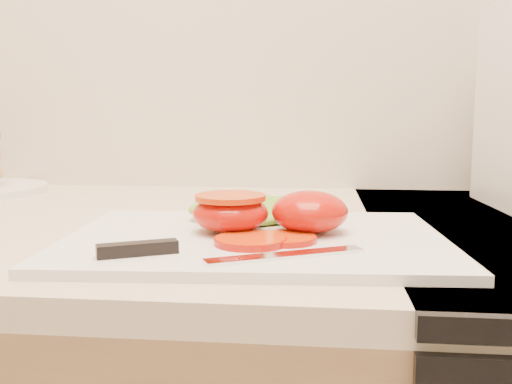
# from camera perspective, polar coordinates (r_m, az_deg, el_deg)

# --- Properties ---
(cutting_board) EXTENTS (0.41, 0.31, 0.01)m
(cutting_board) POSITION_cam_1_polar(r_m,az_deg,el_deg) (0.61, -0.10, -4.78)
(cutting_board) COLOR silver
(cutting_board) RESTS_ON counter
(tomato_half_dome) EXTENTS (0.08, 0.08, 0.05)m
(tomato_half_dome) POSITION_cam_1_polar(r_m,az_deg,el_deg) (0.62, 5.39, -1.97)
(tomato_half_dome) COLOR red
(tomato_half_dome) RESTS_ON cutting_board
(tomato_half_cut) EXTENTS (0.08, 0.08, 0.04)m
(tomato_half_cut) POSITION_cam_1_polar(r_m,az_deg,el_deg) (0.62, -2.57, -1.97)
(tomato_half_cut) COLOR red
(tomato_half_cut) RESTS_ON cutting_board
(tomato_slice_0) EXTENTS (0.07, 0.07, 0.01)m
(tomato_slice_0) POSITION_cam_1_polar(r_m,az_deg,el_deg) (0.57, -0.55, -4.88)
(tomato_slice_0) COLOR red
(tomato_slice_0) RESTS_ON cutting_board
(tomato_slice_1) EXTENTS (0.06, 0.06, 0.01)m
(tomato_slice_1) POSITION_cam_1_polar(r_m,az_deg,el_deg) (0.58, 2.94, -4.67)
(tomato_slice_1) COLOR red
(tomato_slice_1) RESTS_ON cutting_board
(lettuce_leaf_0) EXTENTS (0.14, 0.10, 0.03)m
(lettuce_leaf_0) POSITION_cam_1_polar(r_m,az_deg,el_deg) (0.69, -1.14, -1.80)
(lettuce_leaf_0) COLOR #6AB830
(lettuce_leaf_0) RESTS_ON cutting_board
(lettuce_leaf_1) EXTENTS (0.13, 0.12, 0.02)m
(lettuce_leaf_1) POSITION_cam_1_polar(r_m,az_deg,el_deg) (0.69, 3.01, -1.84)
(lettuce_leaf_1) COLOR #6AB830
(lettuce_leaf_1) RESTS_ON cutting_board
(knife) EXTENTS (0.24, 0.08, 0.01)m
(knife) POSITION_cam_1_polar(r_m,az_deg,el_deg) (0.53, -6.08, -5.92)
(knife) COLOR silver
(knife) RESTS_ON cutting_board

